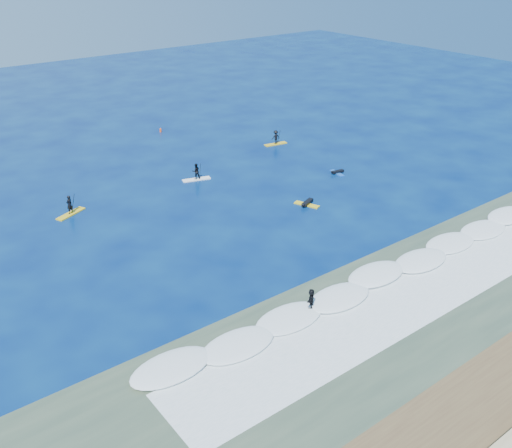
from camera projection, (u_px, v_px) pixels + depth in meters
ground at (274, 229)px, 45.83m from camera, size 160.00×160.00×0.00m
shallow_water at (414, 309)px, 35.90m from camera, size 90.00×13.00×0.01m
breaking_wave at (367, 282)px, 38.74m from camera, size 40.00×6.00×0.30m
whitewater at (402, 302)px, 36.61m from camera, size 34.00×5.00×0.02m
sup_paddler_left at (70, 208)px, 48.04m from camera, size 2.85×1.82×1.97m
sup_paddler_center at (196, 173)px, 54.90m from camera, size 2.81×1.41×1.91m
sup_paddler_right at (276, 138)px, 64.39m from camera, size 2.75×1.11×1.88m
prone_paddler_near at (307, 203)px, 49.89m from camera, size 1.74×2.32×0.47m
prone_paddler_far at (337, 172)px, 56.61m from camera, size 1.50×1.94×0.39m
wave_surfer at (311, 300)px, 35.46m from camera, size 1.84×1.64×1.41m
marker_buoy at (161, 130)px, 68.74m from camera, size 0.24×0.24×0.57m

